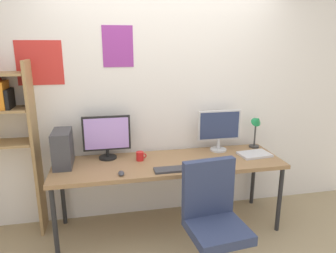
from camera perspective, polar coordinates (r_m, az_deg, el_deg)
wall_back at (r=3.37m, az=-1.30°, el=5.07°), size 4.68×0.11×2.60m
desk at (r=3.15m, az=0.18°, el=-7.28°), size 2.28×0.68×0.74m
office_chair at (r=2.67m, az=8.43°, el=-18.92°), size 0.52×0.52×0.99m
monitor_left at (r=3.19m, az=-11.21°, el=-1.69°), size 0.48×0.18×0.45m
monitor_right at (r=3.40m, az=9.38°, el=-0.30°), size 0.47×0.18×0.45m
pc_tower at (r=3.13m, az=-18.82°, el=-3.85°), size 0.17×0.34×0.35m
desk_lamp at (r=3.58m, az=16.00°, el=0.14°), size 0.11×0.16×0.40m
keyboard_main at (r=2.92m, az=1.12°, el=-7.88°), size 0.37×0.13×0.02m
mouse_left_side at (r=2.85m, az=-8.60°, el=-8.51°), size 0.06×0.10×0.03m
mouse_right_side at (r=3.04m, az=7.21°, el=-6.86°), size 0.06×0.10×0.03m
laptop_closed at (r=3.41m, az=15.64°, el=-4.95°), size 0.34×0.25×0.02m
coffee_mug at (r=3.15m, az=-5.15°, el=-5.45°), size 0.11×0.08×0.09m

